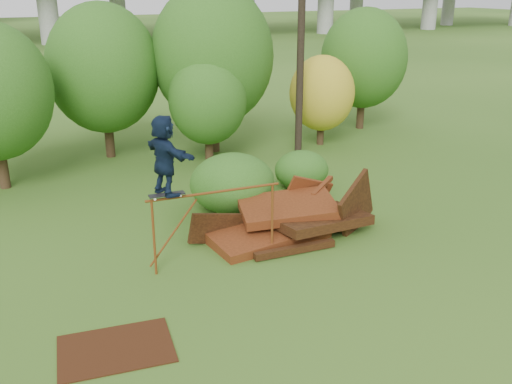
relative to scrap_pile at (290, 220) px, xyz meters
name	(u,v)px	position (x,y,z in m)	size (l,w,h in m)	color
ground	(321,276)	(-0.45, -2.51, -0.41)	(240.00, 240.00, 0.00)	#2D5116
scrap_pile	(290,220)	(0.00, 0.00, 0.00)	(5.64, 2.68, 2.06)	#411E0B
grind_rail	(215,210)	(-2.49, -0.82, 1.01)	(3.33, 0.20, 1.92)	brown
skateboard	(167,195)	(-3.64, -0.77, 1.58)	(0.84, 0.26, 0.09)	black
skater	(165,155)	(-3.64, -0.77, 2.52)	(1.72, 0.55, 1.85)	#0F1D33
flat_plate	(116,349)	(-5.50, -3.38, -0.40)	(2.14, 1.53, 0.03)	#34190B
tree_1	(103,69)	(-3.06, 9.66, 3.09)	(4.30, 4.30, 5.98)	black
tree_2	(208,100)	(0.28, 7.27, 2.04)	(2.95, 2.95, 4.16)	black
tree_3	(213,56)	(1.05, 8.66, 3.49)	(4.80, 4.80, 6.67)	black
tree_4	(322,93)	(5.56, 7.78, 1.80)	(2.75, 2.75, 3.80)	black
tree_5	(364,58)	(8.79, 9.53, 2.89)	(3.98, 3.98, 5.59)	black
shrub_left	(232,183)	(-0.79, 2.24, 0.49)	(2.60, 2.40, 1.80)	#1D4111
shrub_right	(302,170)	(2.10, 3.16, 0.24)	(1.85, 1.69, 1.31)	#1D4111
utility_pole	(301,37)	(3.80, 6.53, 4.26)	(1.40, 0.28, 9.19)	black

